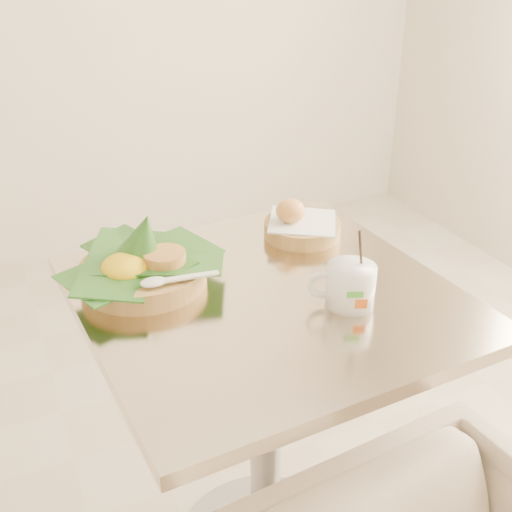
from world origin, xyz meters
name	(u,v)px	position (x,y,z in m)	size (l,w,h in m)	color
cafe_table	(266,382)	(0.16, -0.05, 0.53)	(0.74, 0.74, 0.75)	gray
rice_basket	(142,264)	(-0.05, 0.08, 0.79)	(0.32, 0.32, 0.16)	tan
bread_basket	(300,225)	(0.33, 0.15, 0.78)	(0.21, 0.21, 0.09)	tan
coffee_mug	(349,284)	(0.28, -0.16, 0.79)	(0.12, 0.10, 0.16)	white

